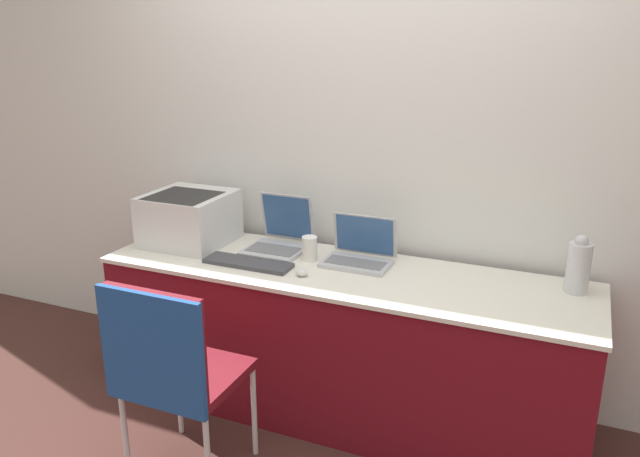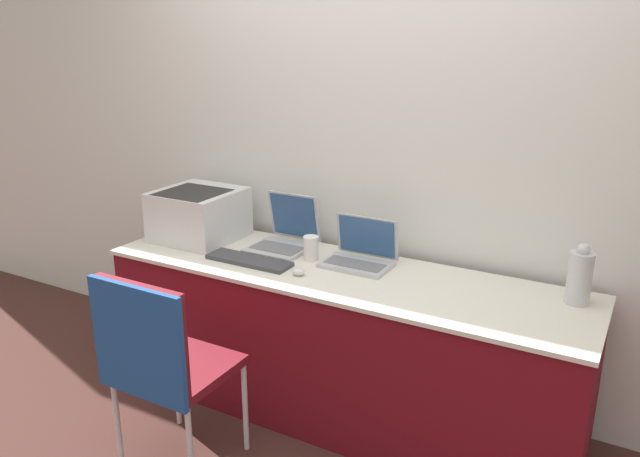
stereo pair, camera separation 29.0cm
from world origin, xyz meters
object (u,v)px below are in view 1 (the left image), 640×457
Objects in this scene: metal_pitcher at (579,266)px; chair at (169,363)px; external_keyboard at (248,263)px; mouse at (302,272)px; printer at (189,217)px; laptop_right at (359,253)px; laptop_left at (279,238)px; coffee_cup at (310,249)px.

metal_pitcher is 1.72m from chair.
mouse reaches higher than external_keyboard.
laptop_right is at bearing 4.28° from printer.
coffee_cup is at bearing -23.29° from laptop_left.
mouse is 1.19m from metal_pitcher.
mouse is at bearing -48.24° from laptop_left.
laptop_right is 1.24× the size of metal_pitcher.
metal_pitcher is at bearing 14.58° from mouse.
laptop_left is 0.35× the size of chair.
mouse is at bearing -5.20° from external_keyboard.
laptop_left is at bearing 88.90° from chair.
laptop_left is 0.98× the size of laptop_right.
external_keyboard is (-0.03, -0.26, -0.05)m from laptop_left.
laptop_left is at bearing 176.56° from laptop_right.
laptop_left reaches higher than coffee_cup.
laptop_left is at bearing -179.74° from metal_pitcher.
metal_pitcher reaches higher than external_keyboard.
metal_pitcher reaches higher than laptop_right.
laptop_right reaches higher than chair.
laptop_right is 0.32m from mouse.
metal_pitcher reaches higher than chair.
chair reaches higher than external_keyboard.
printer is 1.58× the size of metal_pitcher.
printer reaches higher than mouse.
laptop_left is at bearing 131.76° from mouse.
coffee_cup reaches higher than external_keyboard.
printer is 0.77m from mouse.
external_keyboard is (0.44, -0.17, -0.13)m from printer.
external_keyboard is at bearing 91.30° from chair.
laptop_right is at bearing 55.74° from mouse.
laptop_left is at bearing 11.31° from printer.
laptop_left is at bearing 156.71° from coffee_cup.
laptop_right is at bearing -178.05° from metal_pitcher.
mouse is (0.05, -0.20, -0.04)m from coffee_cup.
mouse is at bearing -165.42° from metal_pitcher.
coffee_cup is at bearing -164.51° from laptop_right.
laptop_left reaches higher than chair.
printer is at bearing 158.96° from external_keyboard.
metal_pitcher is (1.20, 0.10, 0.06)m from coffee_cup.
printer is 0.45× the size of chair.
external_keyboard is at bearing -97.03° from laptop_left.
printer is 0.92m from laptop_right.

